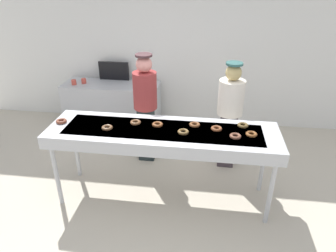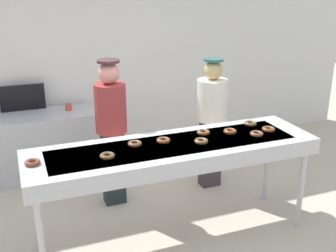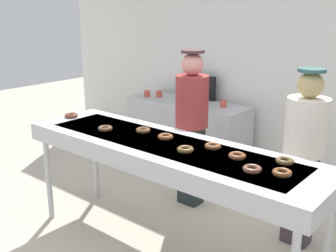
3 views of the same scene
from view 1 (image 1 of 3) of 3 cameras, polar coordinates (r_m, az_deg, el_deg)
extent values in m
plane|color=beige|center=(4.31, -0.90, -12.69)|extent=(16.00, 16.00, 0.00)
cube|color=white|center=(5.79, 2.65, 16.56)|extent=(8.00, 0.12, 3.38)
cube|color=#B7BABF|center=(3.77, -1.00, -1.70)|extent=(2.80, 0.78, 0.16)
cube|color=slate|center=(3.75, -1.01, -1.18)|extent=(2.38, 0.55, 0.08)
cylinder|color=#B7BABF|center=(4.18, -19.75, -8.60)|extent=(0.06, 0.06, 0.86)
cylinder|color=#B7BABF|center=(3.85, 18.27, -11.76)|extent=(0.06, 0.06, 0.86)
cylinder|color=#B7BABF|center=(4.63, -16.50, -4.25)|extent=(0.06, 0.06, 0.86)
cylinder|color=#B7BABF|center=(4.34, 17.05, -6.66)|extent=(0.06, 0.06, 0.86)
torus|color=brown|center=(3.64, 2.81, -1.08)|extent=(0.14, 0.14, 0.04)
torus|color=brown|center=(3.82, 4.91, 0.25)|extent=(0.14, 0.14, 0.04)
torus|color=brown|center=(3.76, 8.90, -0.47)|extent=(0.19, 0.19, 0.04)
torus|color=brown|center=(4.11, -19.01, 0.84)|extent=(0.15, 0.15, 0.04)
torus|color=brown|center=(3.81, -11.12, -0.30)|extent=(0.14, 0.14, 0.04)
torus|color=brown|center=(3.63, 12.27, -1.84)|extent=(0.15, 0.15, 0.04)
torus|color=brown|center=(3.88, -6.00, 0.66)|extent=(0.18, 0.18, 0.04)
torus|color=brown|center=(3.72, 15.08, -1.47)|extent=(0.14, 0.14, 0.04)
torus|color=brown|center=(3.81, -1.94, 0.28)|extent=(0.19, 0.19, 0.04)
torus|color=brown|center=(3.90, 13.60, 0.13)|extent=(0.18, 0.18, 0.04)
cube|color=#202C2D|center=(4.84, -3.98, -1.44)|extent=(0.24, 0.18, 0.89)
cylinder|color=#993333|center=(4.54, -4.27, 6.52)|extent=(0.35, 0.35, 0.55)
sphere|color=#DD8B82|center=(4.42, -4.44, 11.23)|extent=(0.23, 0.23, 0.23)
cylinder|color=#42282C|center=(4.39, -4.50, 12.86)|extent=(0.24, 0.24, 0.03)
cube|color=#3E333A|center=(4.76, 10.77, -2.51)|extent=(0.24, 0.18, 0.87)
cylinder|color=silver|center=(4.47, 11.53, 5.17)|extent=(0.37, 0.37, 0.50)
sphere|color=tan|center=(4.35, 11.97, 9.56)|extent=(0.22, 0.22, 0.22)
cylinder|color=#2C5755|center=(4.31, 12.13, 11.15)|extent=(0.23, 0.23, 0.03)
cube|color=#B7BABF|center=(5.99, -10.15, 3.79)|extent=(1.77, 0.61, 0.84)
cylinder|color=#CC4C3F|center=(5.72, -5.02, 8.01)|extent=(0.09, 0.09, 0.09)
cylinder|color=#CC4C3F|center=(5.95, -16.91, 7.71)|extent=(0.09, 0.09, 0.09)
cylinder|color=#CC4C3F|center=(5.97, -15.21, 8.00)|extent=(0.09, 0.09, 0.09)
cube|color=black|center=(6.01, -9.91, 9.95)|extent=(0.57, 0.04, 0.34)
camera|label=2|loc=(1.90, -83.65, -4.79)|focal=44.61mm
camera|label=3|loc=(1.89, 65.15, -9.74)|focal=44.00mm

